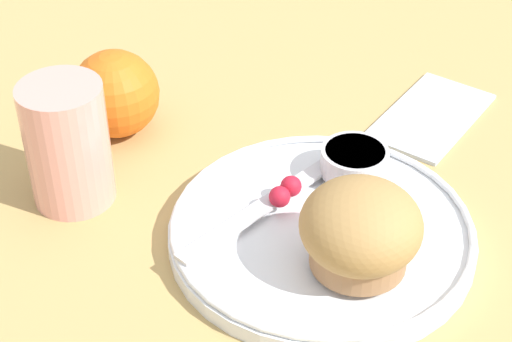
{
  "coord_description": "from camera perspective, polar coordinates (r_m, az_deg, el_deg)",
  "views": [
    {
      "loc": [
        -0.44,
        -0.26,
        0.47
      ],
      "look_at": [
        -0.0,
        0.05,
        0.06
      ],
      "focal_mm": 60.0,
      "sensor_mm": 36.0,
      "label": 1
    }
  ],
  "objects": [
    {
      "name": "butter_knife",
      "position": [
        0.7,
        0.79,
        -2.14
      ],
      "size": [
        0.19,
        0.05,
        0.0
      ],
      "rotation": [
        0.0,
        0.0,
        -0.16
      ],
      "color": "silver",
      "rests_on": "plate"
    },
    {
      "name": "cream_ramekin",
      "position": [
        0.73,
        6.58,
        0.73
      ],
      "size": [
        0.06,
        0.06,
        0.02
      ],
      "color": "silver",
      "rests_on": "plate"
    },
    {
      "name": "folded_napkin",
      "position": [
        0.85,
        11.81,
        3.63
      ],
      "size": [
        0.14,
        0.08,
        0.01
      ],
      "color": "#B2BCCC",
      "rests_on": "ground_plane"
    },
    {
      "name": "muffin",
      "position": [
        0.63,
        6.98,
        -3.96
      ],
      "size": [
        0.09,
        0.09,
        0.07
      ],
      "color": "#9E7047",
      "rests_on": "plate"
    },
    {
      "name": "juice_glass",
      "position": [
        0.72,
        -12.46,
        1.76
      ],
      "size": [
        0.07,
        0.07,
        0.11
      ],
      "color": "#E5998C",
      "rests_on": "ground_plane"
    },
    {
      "name": "plate",
      "position": [
        0.69,
        4.38,
        -4.05
      ],
      "size": [
        0.25,
        0.25,
        0.02
      ],
      "color": "white",
      "rests_on": "ground_plane"
    },
    {
      "name": "ground_plane",
      "position": [
        0.69,
        3.51,
        -4.92
      ],
      "size": [
        3.0,
        3.0,
        0.0
      ],
      "primitive_type": "plane",
      "color": "tan"
    },
    {
      "name": "orange_fruit",
      "position": [
        0.81,
        -9.37,
        5.11
      ],
      "size": [
        0.08,
        0.08,
        0.08
      ],
      "color": "orange",
      "rests_on": "ground_plane"
    },
    {
      "name": "berry_pair",
      "position": [
        0.7,
        1.97,
        -1.37
      ],
      "size": [
        0.03,
        0.02,
        0.02
      ],
      "color": "#B7192D",
      "rests_on": "plate"
    }
  ]
}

